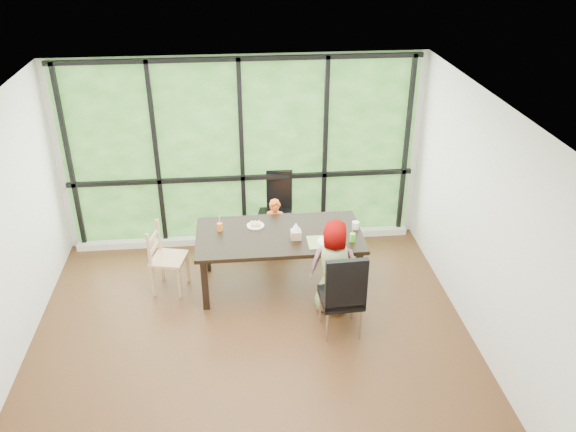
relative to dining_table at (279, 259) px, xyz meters
The scene contains 23 objects.
ground 1.15m from the dining_table, 111.90° to the right, with size 5.00×5.00×0.00m, color black.
back_wall 1.63m from the dining_table, 108.05° to the left, with size 5.00×5.00×0.00m, color silver.
foliage_backdrop 1.62m from the dining_table, 108.33° to the left, with size 4.80×0.02×2.65m, color #245319.
window_mullions 1.59m from the dining_table, 108.90° to the left, with size 4.80×0.06×2.65m, color black, non-canonical shape.
window_sill 1.25m from the dining_table, 109.52° to the left, with size 4.80×0.12×0.10m, color silver.
dining_table is the anchor object (origin of this frame).
chair_window_leather 1.05m from the dining_table, 88.83° to the left, with size 0.46×0.46×1.08m, color black.
chair_interior_leather 1.19m from the dining_table, 58.95° to the right, with size 0.46×0.46×1.08m, color black.
chair_end_beech 1.39m from the dining_table, behind, with size 0.42×0.40×0.90m, color #A9805C.
child_toddler 0.64m from the dining_table, 90.00° to the left, with size 0.33×0.22×0.90m, color #D45416.
child_older 0.88m from the dining_table, 44.16° to the right, with size 0.59×0.38×1.20m, color gray.
placemat 0.71m from the dining_table, 25.26° to the right, with size 0.43×0.32×0.01m, color tan.
plate_far 0.53m from the dining_table, 140.92° to the left, with size 0.22×0.22×0.01m, color white.
plate_near 0.73m from the dining_table, 24.44° to the right, with size 0.26×0.26×0.02m, color white.
orange_cup 0.86m from the dining_table, 167.65° to the left, with size 0.06×0.06×0.10m, color orange.
green_cup 1.01m from the dining_table, 17.42° to the right, with size 0.07×0.07×0.11m, color #50D426.
white_mug 1.06m from the dining_table, ahead, with size 0.09×0.09×0.09m, color white.
tissue_box 0.49m from the dining_table, 34.13° to the right, with size 0.13×0.13×0.11m, color tan.
crepe_rolls_far 0.55m from the dining_table, 140.92° to the left, with size 0.15×0.12×0.04m, color tan, non-canonical shape.
crepe_rolls_near 0.75m from the dining_table, 24.44° to the right, with size 0.10×0.12×0.04m, color tan, non-canonical shape.
straw_white 0.91m from the dining_table, 167.65° to the left, with size 0.01×0.01×0.20m, color white.
straw_pink 1.05m from the dining_table, 17.42° to the right, with size 0.01×0.01×0.20m, color pink.
tissue 0.59m from the dining_table, 34.13° to the right, with size 0.12×0.12×0.11m, color white.
Camera 1 is at (-0.12, -5.31, 4.38)m, focal length 36.59 mm.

